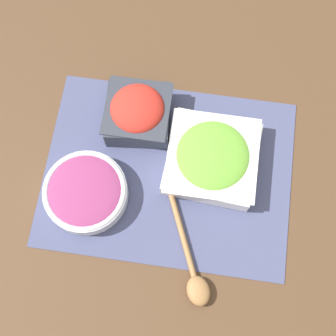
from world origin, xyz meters
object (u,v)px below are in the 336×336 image
Objects in this scene: lettuce_bowl at (212,158)px; wooden_spoon at (193,273)px; tomato_bowl at (138,112)px; onion_bowl at (85,192)px.

wooden_spoon is (-0.01, -0.24, -0.02)m from lettuce_bowl.
tomato_bowl is 0.36m from wooden_spoon.
onion_bowl reaches higher than wooden_spoon.
onion_bowl is at bearing 151.77° from wooden_spoon.
lettuce_bowl is 0.24m from wooden_spoon.
lettuce_bowl reaches higher than onion_bowl.
lettuce_bowl is (0.25, 0.11, 0.00)m from onion_bowl.
tomato_bowl is 0.85× the size of onion_bowl.
onion_bowl is 0.27m from wooden_spoon.
tomato_bowl is 0.19m from lettuce_bowl.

